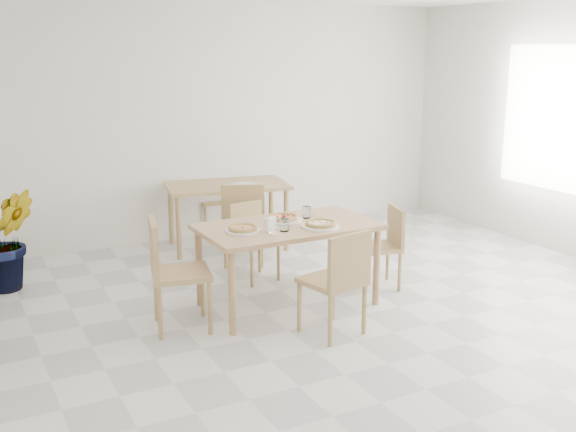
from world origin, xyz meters
name	(u,v)px	position (x,y,z in m)	size (l,w,h in m)	color
main_table	(288,233)	(-0.48, 0.95, 0.67)	(1.55, 0.89, 0.75)	#A88356
chair_south	(339,276)	(-0.44, 0.16, 0.51)	(0.51, 0.51, 0.88)	tan
chair_north	(251,235)	(-0.46, 1.78, 0.44)	(0.44, 0.44, 0.77)	tan
chair_west	(170,266)	(-1.58, 0.92, 0.54)	(0.55, 0.55, 0.93)	tan
chair_east	(385,241)	(0.58, 0.95, 0.46)	(0.48, 0.48, 0.79)	tan
plate_margherita	(243,231)	(-0.93, 0.92, 0.76)	(0.30, 0.30, 0.02)	white
plate_mushroom	(320,226)	(-0.27, 0.74, 0.76)	(0.33, 0.33, 0.02)	white
plate_pepperoni	(283,220)	(-0.46, 1.09, 0.76)	(0.35, 0.35, 0.02)	white
pizza_margherita	(243,228)	(-0.93, 0.92, 0.78)	(0.28, 0.28, 0.03)	tan
pizza_mushroom	(321,224)	(-0.27, 0.74, 0.78)	(0.27, 0.27, 0.03)	tan
pizza_pepperoni	(283,217)	(-0.46, 1.09, 0.78)	(0.30, 0.30, 0.03)	tan
tumbler_a	(306,212)	(-0.22, 1.09, 0.80)	(0.08, 0.08, 0.11)	white
tumbler_b	(284,225)	(-0.61, 0.77, 0.80)	(0.08, 0.08, 0.11)	white
napkin_holder	(271,225)	(-0.72, 0.81, 0.81)	(0.12, 0.10, 0.13)	silver
fork_a	(271,234)	(-0.75, 0.74, 0.75)	(0.02, 0.18, 0.01)	silver
fork_b	(316,215)	(-0.09, 1.13, 0.75)	(0.01, 0.17, 0.01)	silver
second_table	(227,192)	(-0.25, 2.90, 0.66)	(1.48, 1.01, 0.75)	tan
chair_back_s	(243,218)	(-0.37, 2.20, 0.52)	(0.58, 0.58, 0.90)	tan
chair_back_n	(212,195)	(-0.14, 3.69, 0.46)	(0.41, 0.41, 0.78)	tan
plate_empty	(244,185)	(-0.12, 2.73, 0.76)	(0.28, 0.28, 0.02)	white
potted_plant	(8,240)	(-2.65, 2.55, 0.49)	(0.54, 0.43, 0.98)	#28641E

